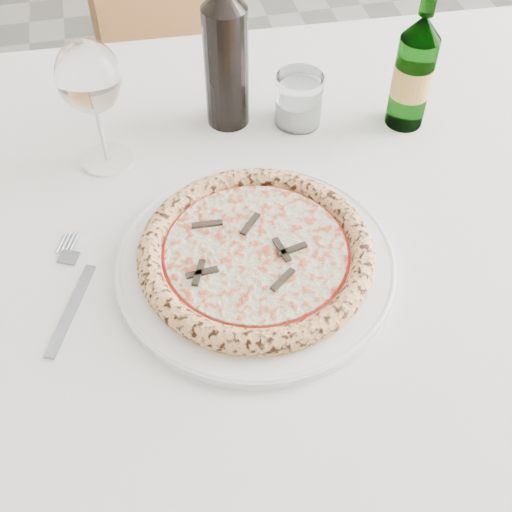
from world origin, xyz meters
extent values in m
cube|color=gray|center=(0.00, 0.00, -0.01)|extent=(5.00, 6.00, 0.02)
cube|color=brown|center=(0.08, -0.16, 0.73)|extent=(1.56, 0.94, 0.04)
cube|color=silver|center=(0.08, -0.16, 0.75)|extent=(1.62, 1.00, 0.01)
cube|color=silver|center=(0.08, 0.30, 0.64)|extent=(1.58, 0.01, 0.22)
cylinder|color=brown|center=(0.78, 0.21, 0.35)|extent=(0.06, 0.06, 0.71)
cube|color=brown|center=(0.15, 0.54, 0.45)|extent=(0.52, 0.52, 0.04)
cylinder|color=brown|center=(0.25, 0.76, 0.21)|extent=(0.04, 0.04, 0.43)
cylinder|color=brown|center=(0.37, 0.45, 0.21)|extent=(0.04, 0.04, 0.43)
cylinder|color=brown|center=(-0.07, 0.64, 0.21)|extent=(0.04, 0.04, 0.43)
cylinder|color=brown|center=(0.06, 0.32, 0.21)|extent=(0.04, 0.04, 0.43)
cylinder|color=white|center=(0.08, -0.26, 0.76)|extent=(0.36, 0.36, 0.01)
torus|color=white|center=(0.08, -0.26, 0.77)|extent=(0.36, 0.36, 0.01)
cylinder|color=#E7C55E|center=(0.08, -0.26, 0.78)|extent=(0.29, 0.29, 0.01)
torus|color=#E8A56A|center=(0.08, -0.26, 0.78)|extent=(0.30, 0.30, 0.03)
cylinder|color=#B0170D|center=(0.08, -0.26, 0.78)|extent=(0.25, 0.25, 0.00)
cylinder|color=beige|center=(0.08, -0.26, 0.79)|extent=(0.23, 0.23, 0.00)
cube|color=#30271D|center=(0.10, -0.26, 0.79)|extent=(0.04, 0.01, 0.00)
cube|color=#30271D|center=(0.10, -0.22, 0.79)|extent=(0.03, 0.04, 0.00)
cube|color=#30271D|center=(0.06, -0.20, 0.79)|extent=(0.02, 0.04, 0.00)
cube|color=#30271D|center=(0.04, -0.25, 0.79)|extent=(0.04, 0.02, 0.00)
cube|color=#30271D|center=(0.03, -0.28, 0.79)|extent=(0.04, 0.02, 0.00)
cube|color=#30271D|center=(0.06, -0.33, 0.79)|extent=(0.02, 0.04, 0.00)
cube|color=#30271D|center=(0.10, -0.29, 0.79)|extent=(0.03, 0.04, 0.00)
cube|color=gray|center=(-0.16, -0.28, 0.76)|extent=(0.07, 0.13, 0.00)
cube|color=gray|center=(-0.16, -0.20, 0.76)|extent=(0.03, 0.03, 0.00)
cylinder|color=gray|center=(-0.17, -0.17, 0.76)|extent=(0.00, 0.03, 0.00)
cylinder|color=gray|center=(-0.16, -0.17, 0.76)|extent=(0.00, 0.03, 0.00)
cylinder|color=gray|center=(-0.16, -0.17, 0.76)|extent=(0.00, 0.03, 0.00)
cylinder|color=gray|center=(-0.15, -0.17, 0.76)|extent=(0.00, 0.03, 0.00)
cylinder|color=silver|center=(-0.10, -0.01, 0.76)|extent=(0.08, 0.08, 0.00)
cylinder|color=silver|center=(-0.10, -0.01, 0.81)|extent=(0.01, 0.01, 0.10)
ellipsoid|color=white|center=(-0.10, -0.01, 0.90)|extent=(0.09, 0.09, 0.10)
cylinder|color=white|center=(0.21, 0.02, 0.80)|extent=(0.07, 0.07, 0.08)
cylinder|color=white|center=(0.21, 0.02, 0.78)|extent=(0.07, 0.07, 0.04)
cylinder|color=#32702D|center=(0.37, -0.02, 0.83)|extent=(0.06, 0.06, 0.15)
cone|color=#32702D|center=(0.37, -0.02, 0.92)|extent=(0.06, 0.06, 0.04)
cylinder|color=#CCC452|center=(0.37, -0.02, 0.83)|extent=(0.06, 0.06, 0.05)
cylinder|color=black|center=(0.10, 0.04, 0.85)|extent=(0.07, 0.07, 0.19)
camera|label=1|loc=(-0.04, -0.77, 1.39)|focal=45.00mm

